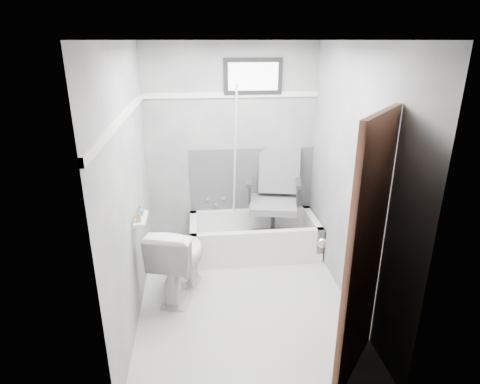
{
  "coord_description": "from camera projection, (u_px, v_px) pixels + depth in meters",
  "views": [
    {
      "loc": [
        -0.41,
        -3.31,
        2.4
      ],
      "look_at": [
        0.0,
        0.35,
        1.0
      ],
      "focal_mm": 30.0,
      "sensor_mm": 36.0,
      "label": 1
    }
  ],
  "objects": [
    {
      "name": "door",
      "position": [
        422.0,
        277.0,
        2.53
      ],
      "size": [
        0.78,
        0.78,
        2.0
      ],
      "primitive_type": null,
      "color": "#562F20",
      "rests_on": "floor"
    },
    {
      "name": "wall_front",
      "position": [
        271.0,
        260.0,
        2.34
      ],
      "size": [
        2.0,
        0.02,
        2.4
      ],
      "primitive_type": "cube",
      "color": "slate",
      "rests_on": "floor"
    },
    {
      "name": "ceiling",
      "position": [
        245.0,
        40.0,
        3.12
      ],
      "size": [
        2.6,
        2.6,
        0.0
      ],
      "primitive_type": "plane",
      "rotation": [
        3.14,
        0.0,
        0.0
      ],
      "color": "silver",
      "rests_on": "floor"
    },
    {
      "name": "toilet",
      "position": [
        179.0,
        259.0,
        3.94
      ],
      "size": [
        0.64,
        0.87,
        0.77
      ],
      "primitive_type": "imported",
      "rotation": [
        0.0,
        0.0,
        2.86
      ],
      "color": "white",
      "rests_on": "floor"
    },
    {
      "name": "faucet",
      "position": [
        216.0,
        200.0,
        4.94
      ],
      "size": [
        0.26,
        0.1,
        0.16
      ],
      "primitive_type": null,
      "color": "silver",
      "rests_on": "wall_back"
    },
    {
      "name": "bathtub",
      "position": [
        254.0,
        236.0,
        4.79
      ],
      "size": [
        1.5,
        0.7,
        0.42
      ],
      "primitive_type": null,
      "color": "white",
      "rests_on": "floor"
    },
    {
      "name": "window",
      "position": [
        253.0,
        76.0,
        4.47
      ],
      "size": [
        0.66,
        0.04,
        0.4
      ],
      "primitive_type": null,
      "color": "black",
      "rests_on": "wall_back"
    },
    {
      "name": "backerboard",
      "position": [
        252.0,
        179.0,
        4.91
      ],
      "size": [
        1.5,
        0.02,
        0.78
      ],
      "primitive_type": "cube",
      "color": "#4C4C4F",
      "rests_on": "wall_back"
    },
    {
      "name": "pole",
      "position": [
        235.0,
        166.0,
        4.59
      ],
      "size": [
        0.02,
        0.52,
        1.89
      ],
      "primitive_type": "cylinder",
      "rotation": [
        0.26,
        0.0,
        0.0
      ],
      "color": "silver",
      "rests_on": "bathtub"
    },
    {
      "name": "trim_back",
      "position": [
        231.0,
        95.0,
        4.52
      ],
      "size": [
        2.0,
        0.02,
        0.06
      ],
      "primitive_type": "cube",
      "color": "white",
      "rests_on": "wall_back"
    },
    {
      "name": "office_chair",
      "position": [
        273.0,
        198.0,
        4.68
      ],
      "size": [
        0.75,
        0.75,
        1.1
      ],
      "primitive_type": null,
      "rotation": [
        0.0,
        0.0,
        -0.21
      ],
      "color": "slate",
      "rests_on": "bathtub"
    },
    {
      "name": "wall_right",
      "position": [
        353.0,
        181.0,
        3.65
      ],
      "size": [
        0.02,
        2.6,
        2.4
      ],
      "primitive_type": "cube",
      "color": "slate",
      "rests_on": "floor"
    },
    {
      "name": "floor",
      "position": [
        244.0,
        299.0,
        3.97
      ],
      "size": [
        2.6,
        2.6,
        0.0
      ],
      "primitive_type": "plane",
      "color": "silver",
      "rests_on": "ground"
    },
    {
      "name": "soap_bottle_a",
      "position": [
        138.0,
        216.0,
        3.49
      ],
      "size": [
        0.05,
        0.05,
        0.1
      ],
      "primitive_type": "imported",
      "rotation": [
        0.0,
        0.0,
        0.08
      ],
      "color": "#9D884E",
      "rests_on": "shelf"
    },
    {
      "name": "soap_bottle_b",
      "position": [
        140.0,
        210.0,
        3.63
      ],
      "size": [
        0.1,
        0.1,
        0.09
      ],
      "primitive_type": "imported",
      "rotation": [
        0.0,
        0.0,
        0.51
      ],
      "color": "slate",
      "rests_on": "shelf"
    },
    {
      "name": "wall_back",
      "position": [
        231.0,
        148.0,
        4.75
      ],
      "size": [
        2.0,
        0.02,
        2.4
      ],
      "primitive_type": "cube",
      "color": "slate",
      "rests_on": "floor"
    },
    {
      "name": "trim_left",
      "position": [
        123.0,
        117.0,
        3.22
      ],
      "size": [
        0.02,
        2.6,
        0.06
      ],
      "primitive_type": "cube",
      "color": "white",
      "rests_on": "wall_left"
    },
    {
      "name": "shelf",
      "position": [
        141.0,
        219.0,
        3.59
      ],
      "size": [
        0.1,
        0.32,
        0.02
      ],
      "primitive_type": "cube",
      "color": "silver",
      "rests_on": "wall_left"
    },
    {
      "name": "wall_left",
      "position": [
        129.0,
        189.0,
        3.44
      ],
      "size": [
        0.02,
        2.6,
        2.4
      ],
      "primitive_type": "cube",
      "color": "slate",
      "rests_on": "floor"
    }
  ]
}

